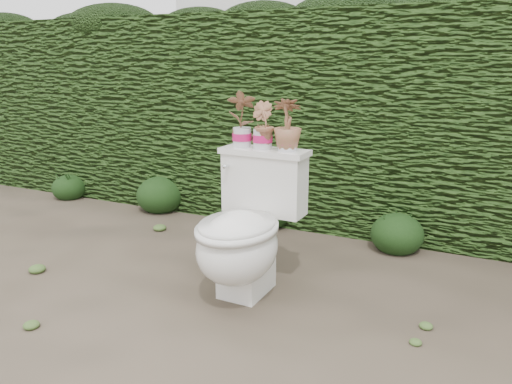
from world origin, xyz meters
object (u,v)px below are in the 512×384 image
at_px(potted_plant_left, 242,120).
at_px(potted_plant_center, 263,127).
at_px(toilet, 245,233).
at_px(potted_plant_right, 288,126).

height_order(potted_plant_left, potted_plant_center, potted_plant_left).
distance_m(toilet, potted_plant_left, 0.64).
xyz_separation_m(toilet, potted_plant_right, (0.14, 0.24, 0.56)).
relative_size(toilet, potted_plant_right, 2.86).
relative_size(potted_plant_left, potted_plant_center, 1.23).
bearing_deg(toilet, potted_plant_center, 92.82).
distance_m(potted_plant_left, potted_plant_right, 0.28).
height_order(potted_plant_left, potted_plant_right, potted_plant_left).
bearing_deg(potted_plant_left, potted_plant_center, 162.51).
distance_m(toilet, potted_plant_right, 0.62).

